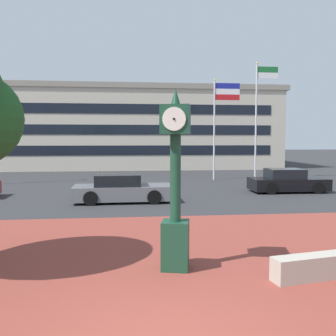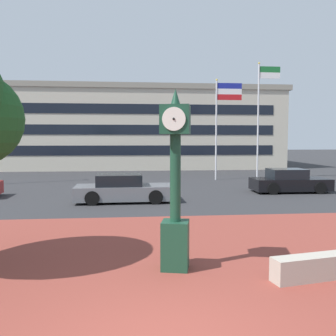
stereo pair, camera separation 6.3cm
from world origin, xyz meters
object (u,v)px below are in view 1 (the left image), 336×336
(street_clock, at_px, (175,190))
(civic_building, at_px, (127,129))
(car_street_mid, at_px, (287,182))
(flagpole_secondary, at_px, (258,111))
(car_street_far, at_px, (122,189))
(flagpole_primary, at_px, (219,117))

(street_clock, relative_size, civic_building, 0.13)
(car_street_mid, xyz_separation_m, civic_building, (-8.70, 21.44, 3.47))
(flagpole_secondary, distance_m, civic_building, 17.60)
(car_street_mid, bearing_deg, car_street_far, -75.01)
(car_street_mid, distance_m, flagpole_primary, 7.95)
(car_street_far, height_order, civic_building, civic_building)
(flagpole_secondary, relative_size, civic_building, 0.27)
(civic_building, bearing_deg, car_street_far, -90.69)
(car_street_mid, bearing_deg, street_clock, -33.13)
(car_street_far, distance_m, flagpole_secondary, 13.75)
(car_street_mid, height_order, flagpole_primary, flagpole_primary)
(street_clock, bearing_deg, civic_building, 104.64)
(car_street_far, bearing_deg, civic_building, 178.54)
(street_clock, distance_m, car_street_mid, 13.78)
(flagpole_primary, xyz_separation_m, flagpole_secondary, (2.91, 0.00, 0.42))
(car_street_far, xyz_separation_m, flagpole_primary, (6.72, 8.82, 3.89))
(car_street_mid, relative_size, flagpole_primary, 0.58)
(car_street_far, relative_size, civic_building, 0.15)
(car_street_mid, distance_m, civic_building, 23.40)
(street_clock, xyz_separation_m, car_street_mid, (7.66, 11.39, -1.19))
(car_street_mid, relative_size, flagpole_secondary, 0.50)
(street_clock, height_order, car_street_far, street_clock)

